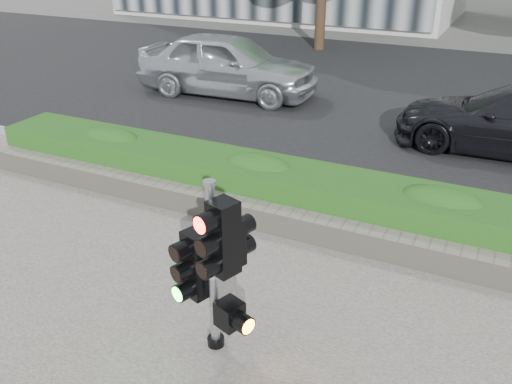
# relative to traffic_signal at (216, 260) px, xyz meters

# --- Properties ---
(ground) EXTENTS (120.00, 120.00, 0.00)m
(ground) POSITION_rel_traffic_signal_xyz_m (0.17, 0.52, -1.06)
(ground) COLOR #51514C
(ground) RESTS_ON ground
(road) EXTENTS (60.00, 13.00, 0.02)m
(road) POSITION_rel_traffic_signal_xyz_m (0.17, 10.52, -1.05)
(road) COLOR black
(road) RESTS_ON ground
(curb) EXTENTS (60.00, 0.25, 0.12)m
(curb) POSITION_rel_traffic_signal_xyz_m (0.17, 3.67, -1.00)
(curb) COLOR gray
(curb) RESTS_ON ground
(stone_wall) EXTENTS (12.00, 0.32, 0.34)m
(stone_wall) POSITION_rel_traffic_signal_xyz_m (0.17, 2.42, -0.86)
(stone_wall) COLOR gray
(stone_wall) RESTS_ON sidewalk
(hedge) EXTENTS (12.00, 1.00, 0.68)m
(hedge) POSITION_rel_traffic_signal_xyz_m (0.17, 3.07, -0.69)
(hedge) COLOR #408A2A
(hedge) RESTS_ON sidewalk
(traffic_signal) EXTENTS (0.69, 0.57, 1.87)m
(traffic_signal) POSITION_rel_traffic_signal_xyz_m (0.00, 0.00, 0.00)
(traffic_signal) COLOR black
(traffic_signal) RESTS_ON sidewalk
(car_silver) EXTENTS (4.72, 2.11, 1.58)m
(car_silver) POSITION_rel_traffic_signal_xyz_m (-4.41, 8.34, -0.25)
(car_silver) COLOR silver
(car_silver) RESTS_ON road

